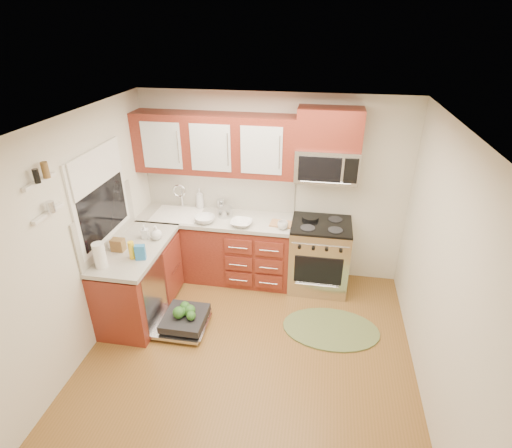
% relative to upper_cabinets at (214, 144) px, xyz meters
% --- Properties ---
extents(floor, '(3.50, 3.50, 0.00)m').
position_rel_upper_cabinets_xyz_m(floor, '(0.73, -1.57, -1.88)').
color(floor, brown).
rests_on(floor, ground).
extents(ceiling, '(3.50, 3.50, 0.00)m').
position_rel_upper_cabinets_xyz_m(ceiling, '(0.73, -1.57, 0.62)').
color(ceiling, white).
rests_on(ceiling, ground).
extents(wall_back, '(3.50, 0.04, 2.50)m').
position_rel_upper_cabinets_xyz_m(wall_back, '(0.73, 0.18, -0.62)').
color(wall_back, beige).
rests_on(wall_back, ground).
extents(wall_front, '(3.50, 0.04, 2.50)m').
position_rel_upper_cabinets_xyz_m(wall_front, '(0.73, -3.33, -0.62)').
color(wall_front, beige).
rests_on(wall_front, ground).
extents(wall_left, '(0.04, 3.50, 2.50)m').
position_rel_upper_cabinets_xyz_m(wall_left, '(-1.02, -1.57, -0.62)').
color(wall_left, beige).
rests_on(wall_left, ground).
extents(wall_right, '(0.04, 3.50, 2.50)m').
position_rel_upper_cabinets_xyz_m(wall_right, '(2.48, -1.57, -0.62)').
color(wall_right, beige).
rests_on(wall_right, ground).
extents(base_cabinet_back, '(2.05, 0.60, 0.85)m').
position_rel_upper_cabinets_xyz_m(base_cabinet_back, '(0.00, -0.12, -1.45)').
color(base_cabinet_back, '#5D1E15').
rests_on(base_cabinet_back, ground).
extents(base_cabinet_left, '(0.60, 1.25, 0.85)m').
position_rel_upper_cabinets_xyz_m(base_cabinet_left, '(-0.72, -1.05, -1.45)').
color(base_cabinet_left, '#5D1E15').
rests_on(base_cabinet_left, ground).
extents(countertop_back, '(2.07, 0.64, 0.05)m').
position_rel_upper_cabinets_xyz_m(countertop_back, '(0.00, -0.14, -0.97)').
color(countertop_back, '#B6B3A6').
rests_on(countertop_back, base_cabinet_back).
extents(countertop_left, '(0.64, 1.27, 0.05)m').
position_rel_upper_cabinets_xyz_m(countertop_left, '(-0.71, -1.05, -0.97)').
color(countertop_left, '#B6B3A6').
rests_on(countertop_left, base_cabinet_left).
extents(backsplash_back, '(2.05, 0.02, 0.57)m').
position_rel_upper_cabinets_xyz_m(backsplash_back, '(0.00, 0.16, -0.67)').
color(backsplash_back, '#B3B0A0').
rests_on(backsplash_back, ground).
extents(backsplash_left, '(0.02, 1.25, 0.57)m').
position_rel_upper_cabinets_xyz_m(backsplash_left, '(-1.01, -1.05, -0.67)').
color(backsplash_left, '#B3B0A0').
rests_on(backsplash_left, ground).
extents(upper_cabinets, '(2.05, 0.35, 0.75)m').
position_rel_upper_cabinets_xyz_m(upper_cabinets, '(0.00, 0.00, 0.00)').
color(upper_cabinets, '#5D1E15').
rests_on(upper_cabinets, ground).
extents(cabinet_over_mw, '(0.76, 0.35, 0.47)m').
position_rel_upper_cabinets_xyz_m(cabinet_over_mw, '(1.41, 0.00, 0.26)').
color(cabinet_over_mw, '#5D1E15').
rests_on(cabinet_over_mw, ground).
extents(range, '(0.76, 0.64, 0.95)m').
position_rel_upper_cabinets_xyz_m(range, '(1.41, -0.15, -1.40)').
color(range, silver).
rests_on(range, ground).
extents(microwave, '(0.76, 0.38, 0.40)m').
position_rel_upper_cabinets_xyz_m(microwave, '(1.41, -0.02, -0.18)').
color(microwave, silver).
rests_on(microwave, ground).
extents(sink, '(0.62, 0.50, 0.26)m').
position_rel_upper_cabinets_xyz_m(sink, '(-0.52, -0.16, -1.07)').
color(sink, white).
rests_on(sink, ground).
extents(dishwasher, '(0.70, 0.60, 0.20)m').
position_rel_upper_cabinets_xyz_m(dishwasher, '(-0.13, -1.27, -1.77)').
color(dishwasher, silver).
rests_on(dishwasher, ground).
extents(window, '(0.03, 1.05, 1.05)m').
position_rel_upper_cabinets_xyz_m(window, '(-1.01, -1.07, -0.32)').
color(window, white).
rests_on(window, ground).
extents(window_blind, '(0.02, 0.96, 0.40)m').
position_rel_upper_cabinets_xyz_m(window_blind, '(-0.98, -1.07, 0.00)').
color(window_blind, white).
rests_on(window_blind, ground).
extents(shelf_upper, '(0.04, 0.40, 0.03)m').
position_rel_upper_cabinets_xyz_m(shelf_upper, '(-0.99, -1.92, 0.17)').
color(shelf_upper, white).
rests_on(shelf_upper, ground).
extents(shelf_lower, '(0.04, 0.40, 0.03)m').
position_rel_upper_cabinets_xyz_m(shelf_lower, '(-0.99, -1.92, -0.12)').
color(shelf_lower, white).
rests_on(shelf_lower, ground).
extents(rug, '(1.14, 0.74, 0.02)m').
position_rel_upper_cabinets_xyz_m(rug, '(1.60, -1.02, -1.86)').
color(rug, '#647241').
rests_on(rug, ground).
extents(skillet, '(0.28, 0.28, 0.04)m').
position_rel_upper_cabinets_xyz_m(skillet, '(1.25, -0.04, -0.90)').
color(skillet, black).
rests_on(skillet, range).
extents(stock_pot, '(0.26, 0.26, 0.12)m').
position_rel_upper_cabinets_xyz_m(stock_pot, '(0.13, -0.09, -0.89)').
color(stock_pot, silver).
rests_on(stock_pot, countertop_back).
extents(cutting_board, '(0.32, 0.22, 0.02)m').
position_rel_upper_cabinets_xyz_m(cutting_board, '(0.91, -0.21, -0.94)').
color(cutting_board, '#A37B4A').
rests_on(cutting_board, countertop_back).
extents(canister, '(0.13, 0.13, 0.16)m').
position_rel_upper_cabinets_xyz_m(canister, '(0.03, 0.07, -0.87)').
color(canister, silver).
rests_on(canister, countertop_back).
extents(paper_towel_roll, '(0.16, 0.16, 0.28)m').
position_rel_upper_cabinets_xyz_m(paper_towel_roll, '(-0.88, -1.50, -0.81)').
color(paper_towel_roll, white).
rests_on(paper_towel_roll, countertop_left).
extents(mustard_bottle, '(0.07, 0.07, 0.21)m').
position_rel_upper_cabinets_xyz_m(mustard_bottle, '(-0.62, -1.29, -0.85)').
color(mustard_bottle, yellow).
rests_on(mustard_bottle, countertop_left).
extents(red_bottle, '(0.08, 0.08, 0.23)m').
position_rel_upper_cabinets_xyz_m(red_bottle, '(-0.90, -1.42, -0.83)').
color(red_bottle, red).
rests_on(red_bottle, countertop_left).
extents(wooden_box, '(0.14, 0.10, 0.14)m').
position_rel_upper_cabinets_xyz_m(wooden_box, '(-0.85, -1.16, -0.88)').
color(wooden_box, brown).
rests_on(wooden_box, countertop_left).
extents(blue_carton, '(0.12, 0.09, 0.17)m').
position_rel_upper_cabinets_xyz_m(blue_carton, '(-0.52, -1.29, -0.86)').
color(blue_carton, '#266FB1').
rests_on(blue_carton, countertop_left).
extents(bowl_a, '(0.29, 0.29, 0.07)m').
position_rel_upper_cabinets_xyz_m(bowl_a, '(0.39, -0.32, -0.92)').
color(bowl_a, '#999999').
rests_on(bowl_a, countertop_back).
extents(bowl_b, '(0.31, 0.31, 0.08)m').
position_rel_upper_cabinets_xyz_m(bowl_b, '(-0.09, -0.31, -0.91)').
color(bowl_b, '#999999').
rests_on(bowl_b, countertop_back).
extents(cup, '(0.16, 0.16, 0.10)m').
position_rel_upper_cabinets_xyz_m(cup, '(0.93, -0.32, -0.90)').
color(cup, '#999999').
rests_on(cup, countertop_back).
extents(soap_bottle_a, '(0.14, 0.14, 0.28)m').
position_rel_upper_cabinets_xyz_m(soap_bottle_a, '(-0.27, 0.10, -0.81)').
color(soap_bottle_a, '#999999').
rests_on(soap_bottle_a, countertop_back).
extents(soap_bottle_b, '(0.10, 0.10, 0.17)m').
position_rel_upper_cabinets_xyz_m(soap_bottle_b, '(-0.68, -0.83, -0.86)').
color(soap_bottle_b, '#999999').
rests_on(soap_bottle_b, countertop_left).
extents(soap_bottle_c, '(0.17, 0.17, 0.18)m').
position_rel_upper_cabinets_xyz_m(soap_bottle_c, '(-0.53, -0.84, -0.86)').
color(soap_bottle_c, '#999999').
rests_on(soap_bottle_c, countertop_left).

